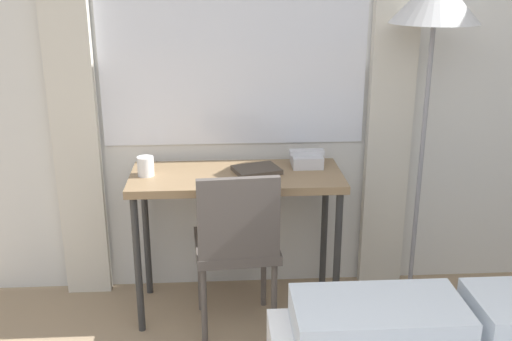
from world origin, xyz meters
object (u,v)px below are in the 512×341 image
at_px(desk, 237,189).
at_px(book, 257,170).
at_px(desk_chair, 236,241).
at_px(mug, 146,166).
at_px(standing_lamp, 434,16).
at_px(telephone, 307,159).

height_order(desk, book, book).
height_order(desk_chair, mug, same).
xyz_separation_m(standing_lamp, telephone, (-0.57, 0.12, -0.74)).
distance_m(desk_chair, standing_lamp, 1.43).
relative_size(book, mug, 2.70).
height_order(desk, telephone, telephone).
distance_m(standing_lamp, book, 1.13).
xyz_separation_m(desk_chair, standing_lamp, (0.95, 0.22, 1.04)).
bearing_deg(desk_chair, desk, 83.16).
height_order(desk, standing_lamp, standing_lamp).
xyz_separation_m(desk, telephone, (0.37, 0.11, 0.12)).
height_order(standing_lamp, book, standing_lamp).
height_order(standing_lamp, telephone, standing_lamp).
distance_m(standing_lamp, mug, 1.57).
bearing_deg(telephone, book, -161.09).
xyz_separation_m(desk_chair, telephone, (0.38, 0.34, 0.30)).
relative_size(desk, desk_chair, 1.23).
relative_size(desk, standing_lamp, 0.62).
height_order(desk, desk_chair, desk_chair).
distance_m(desk, book, 0.14).
bearing_deg(telephone, desk_chair, -138.17).
xyz_separation_m(telephone, book, (-0.27, -0.09, -0.02)).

